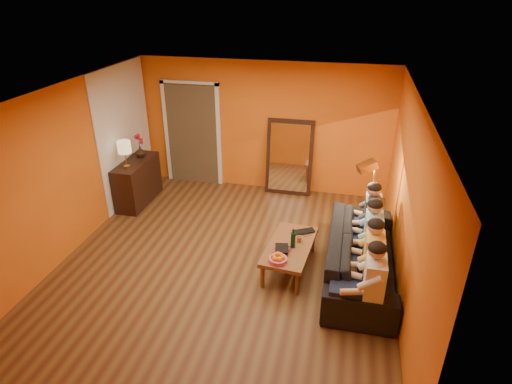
% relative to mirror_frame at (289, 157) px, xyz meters
% --- Properties ---
extents(room_shell, '(5.00, 5.50, 2.60)m').
position_rel_mirror_frame_xyz_m(room_shell, '(-0.55, -2.26, 0.54)').
color(room_shell, brown).
rests_on(room_shell, ground).
extents(white_accent, '(0.02, 1.90, 2.58)m').
position_rel_mirror_frame_xyz_m(white_accent, '(-3.04, -0.88, 0.54)').
color(white_accent, white).
rests_on(white_accent, wall_left).
extents(doorway_recess, '(1.06, 0.30, 2.10)m').
position_rel_mirror_frame_xyz_m(doorway_recess, '(-2.05, 0.20, 0.29)').
color(doorway_recess, '#3F2D19').
rests_on(doorway_recess, floor).
extents(door_jamb_left, '(0.08, 0.06, 2.20)m').
position_rel_mirror_frame_xyz_m(door_jamb_left, '(-2.62, 0.08, 0.29)').
color(door_jamb_left, white).
rests_on(door_jamb_left, wall_back).
extents(door_jamb_right, '(0.08, 0.06, 2.20)m').
position_rel_mirror_frame_xyz_m(door_jamb_right, '(-1.48, 0.08, 0.29)').
color(door_jamb_right, white).
rests_on(door_jamb_right, wall_back).
extents(door_header, '(1.22, 0.06, 0.08)m').
position_rel_mirror_frame_xyz_m(door_header, '(-2.05, 0.08, 1.36)').
color(door_header, white).
rests_on(door_header, wall_back).
extents(mirror_frame, '(0.92, 0.27, 1.51)m').
position_rel_mirror_frame_xyz_m(mirror_frame, '(0.00, 0.00, 0.00)').
color(mirror_frame, black).
rests_on(mirror_frame, floor).
extents(mirror_glass, '(0.78, 0.21, 1.35)m').
position_rel_mirror_frame_xyz_m(mirror_glass, '(0.00, -0.04, 0.00)').
color(mirror_glass, white).
rests_on(mirror_glass, mirror_frame).
extents(sideboard, '(0.44, 1.18, 0.85)m').
position_rel_mirror_frame_xyz_m(sideboard, '(-2.79, -1.08, -0.34)').
color(sideboard, black).
rests_on(sideboard, floor).
extents(table_lamp, '(0.24, 0.24, 0.51)m').
position_rel_mirror_frame_xyz_m(table_lamp, '(-2.79, -1.38, 0.34)').
color(table_lamp, beige).
rests_on(table_lamp, sideboard).
extents(sofa, '(2.43, 0.95, 0.71)m').
position_rel_mirror_frame_xyz_m(sofa, '(1.45, -2.53, -0.41)').
color(sofa, black).
rests_on(sofa, floor).
extents(coffee_table, '(0.73, 1.27, 0.42)m').
position_rel_mirror_frame_xyz_m(coffee_table, '(0.42, -2.59, -0.55)').
color(coffee_table, brown).
rests_on(coffee_table, floor).
extents(floor_lamp, '(0.37, 0.34, 1.44)m').
position_rel_mirror_frame_xyz_m(floor_lamp, '(1.55, -1.65, -0.04)').
color(floor_lamp, gold).
rests_on(floor_lamp, floor).
extents(dog, '(0.37, 0.55, 0.64)m').
position_rel_mirror_frame_xyz_m(dog, '(1.33, -3.24, -0.44)').
color(dog, olive).
rests_on(dog, floor).
extents(person_far_left, '(0.70, 0.44, 1.22)m').
position_rel_mirror_frame_xyz_m(person_far_left, '(1.58, -3.53, -0.15)').
color(person_far_left, beige).
rests_on(person_far_left, sofa).
extents(person_mid_left, '(0.70, 0.44, 1.22)m').
position_rel_mirror_frame_xyz_m(person_mid_left, '(1.58, -2.98, -0.15)').
color(person_mid_left, gold).
rests_on(person_mid_left, sofa).
extents(person_mid_right, '(0.70, 0.44, 1.22)m').
position_rel_mirror_frame_xyz_m(person_mid_right, '(1.58, -2.43, -0.15)').
color(person_mid_right, '#89B7D4').
rests_on(person_mid_right, sofa).
extents(person_far_right, '(0.70, 0.44, 1.22)m').
position_rel_mirror_frame_xyz_m(person_far_right, '(1.58, -1.88, -0.15)').
color(person_far_right, '#2E2E32').
rests_on(person_far_right, sofa).
extents(fruit_bowl, '(0.26, 0.26, 0.16)m').
position_rel_mirror_frame_xyz_m(fruit_bowl, '(0.32, -3.04, -0.26)').
color(fruit_bowl, '#D04971').
rests_on(fruit_bowl, coffee_table).
extents(wine_bottle, '(0.07, 0.07, 0.31)m').
position_rel_mirror_frame_xyz_m(wine_bottle, '(0.47, -2.64, -0.18)').
color(wine_bottle, black).
rests_on(wine_bottle, coffee_table).
extents(tumbler, '(0.12, 0.12, 0.09)m').
position_rel_mirror_frame_xyz_m(tumbler, '(0.54, -2.47, -0.30)').
color(tumbler, '#B27F3F').
rests_on(tumbler, coffee_table).
extents(laptop, '(0.42, 0.37, 0.03)m').
position_rel_mirror_frame_xyz_m(laptop, '(0.60, -2.24, -0.33)').
color(laptop, black).
rests_on(laptop, coffee_table).
extents(book_lower, '(0.20, 0.26, 0.02)m').
position_rel_mirror_frame_xyz_m(book_lower, '(0.24, -2.79, -0.33)').
color(book_lower, black).
rests_on(book_lower, coffee_table).
extents(book_mid, '(0.24, 0.28, 0.02)m').
position_rel_mirror_frame_xyz_m(book_mid, '(0.25, -2.78, -0.31)').
color(book_mid, red).
rests_on(book_mid, book_lower).
extents(book_upper, '(0.22, 0.28, 0.02)m').
position_rel_mirror_frame_xyz_m(book_upper, '(0.24, -2.80, -0.29)').
color(book_upper, black).
rests_on(book_upper, book_mid).
extents(vase, '(0.20, 0.20, 0.21)m').
position_rel_mirror_frame_xyz_m(vase, '(-2.79, -0.83, 0.19)').
color(vase, black).
rests_on(vase, sideboard).
extents(flowers, '(0.17, 0.17, 0.48)m').
position_rel_mirror_frame_xyz_m(flowers, '(-2.79, -0.83, 0.45)').
color(flowers, red).
rests_on(flowers, vase).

